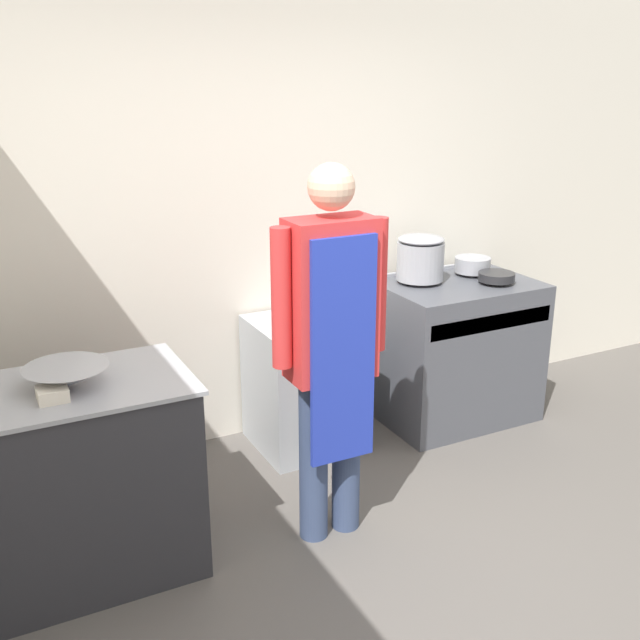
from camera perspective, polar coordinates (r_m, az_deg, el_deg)
The scene contains 11 objects.
ground_plane at distance 3.45m, azimuth 8.70°, elevation -21.46°, with size 14.00×14.00×0.00m, color #5B5651.
wall_back at distance 4.49m, azimuth -5.45°, elevation 7.45°, with size 8.00×0.05×2.70m.
prep_counter at distance 3.57m, azimuth -17.75°, elevation -11.60°, with size 1.02×0.65×0.93m.
stove at distance 4.98m, azimuth 10.25°, elevation -2.28°, with size 0.98×0.69×0.94m.
fridge_unit at distance 4.55m, azimuth -1.13°, elevation -4.86°, with size 0.61×0.58×0.80m.
person_cook at distance 3.44m, azimuth 0.87°, elevation -1.35°, with size 0.58×0.24×1.83m.
mixing_bowl at distance 3.35m, azimuth -18.72°, elevation -4.09°, with size 0.36×0.36×0.09m.
plastic_tub at distance 3.24m, azimuth -19.71°, elevation -5.31°, with size 0.12×0.12×0.06m.
stock_pot at distance 4.76m, azimuth 7.66°, elevation 4.76°, with size 0.30×0.30×0.29m.
saute_pan at distance 4.85m, azimuth 13.30°, elevation 3.24°, with size 0.23×0.23×0.05m.
sauce_pot at distance 5.03m, azimuth 11.54°, elevation 4.16°, with size 0.23×0.23×0.10m.
Camera 1 is at (-1.62, -2.10, 2.21)m, focal length 42.00 mm.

